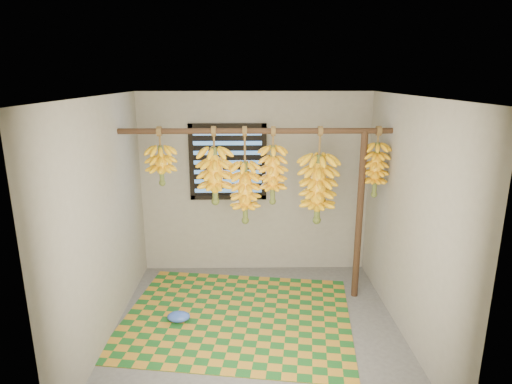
{
  "coord_description": "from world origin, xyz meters",
  "views": [
    {
      "loc": [
        -0.08,
        -3.98,
        2.57
      ],
      "look_at": [
        0.0,
        0.55,
        1.35
      ],
      "focal_mm": 30.0,
      "sensor_mm": 36.0,
      "label": 1
    }
  ],
  "objects_px": {
    "support_post": "(359,217)",
    "plastic_bag": "(179,317)",
    "banana_bunch_a": "(161,165)",
    "banana_bunch_e": "(318,189)",
    "woven_mat": "(237,316)",
    "banana_bunch_d": "(273,175)",
    "banana_bunch_f": "(376,170)",
    "banana_bunch_c": "(245,192)",
    "banana_bunch_b": "(215,176)"
  },
  "relations": [
    {
      "from": "support_post",
      "to": "banana_bunch_c",
      "type": "relative_size",
      "value": 1.82
    },
    {
      "from": "banana_bunch_a",
      "to": "banana_bunch_f",
      "type": "height_order",
      "value": "same"
    },
    {
      "from": "support_post",
      "to": "banana_bunch_c",
      "type": "height_order",
      "value": "banana_bunch_c"
    },
    {
      "from": "banana_bunch_c",
      "to": "banana_bunch_e",
      "type": "distance_m",
      "value": 0.83
    },
    {
      "from": "banana_bunch_a",
      "to": "banana_bunch_f",
      "type": "distance_m",
      "value": 2.4
    },
    {
      "from": "woven_mat",
      "to": "banana_bunch_c",
      "type": "relative_size",
      "value": 2.24
    },
    {
      "from": "banana_bunch_b",
      "to": "banana_bunch_e",
      "type": "xyz_separation_m",
      "value": [
        1.17,
        -0.0,
        -0.16
      ]
    },
    {
      "from": "banana_bunch_b",
      "to": "banana_bunch_c",
      "type": "bearing_deg",
      "value": 0.0
    },
    {
      "from": "banana_bunch_a",
      "to": "banana_bunch_c",
      "type": "bearing_deg",
      "value": 0.0
    },
    {
      "from": "banana_bunch_a",
      "to": "banana_bunch_e",
      "type": "bearing_deg",
      "value": -0.0
    },
    {
      "from": "woven_mat",
      "to": "plastic_bag",
      "type": "bearing_deg",
      "value": -171.92
    },
    {
      "from": "banana_bunch_d",
      "to": "banana_bunch_b",
      "type": "bearing_deg",
      "value": 180.0
    },
    {
      "from": "banana_bunch_c",
      "to": "banana_bunch_e",
      "type": "xyz_separation_m",
      "value": [
        0.83,
        -0.0,
        0.04
      ]
    },
    {
      "from": "support_post",
      "to": "banana_bunch_f",
      "type": "bearing_deg",
      "value": 0.0
    },
    {
      "from": "banana_bunch_a",
      "to": "banana_bunch_d",
      "type": "relative_size",
      "value": 0.74
    },
    {
      "from": "plastic_bag",
      "to": "banana_bunch_a",
      "type": "distance_m",
      "value": 1.67
    },
    {
      "from": "woven_mat",
      "to": "banana_bunch_e",
      "type": "height_order",
      "value": "banana_bunch_e"
    },
    {
      "from": "banana_bunch_c",
      "to": "banana_bunch_a",
      "type": "bearing_deg",
      "value": 180.0
    },
    {
      "from": "plastic_bag",
      "to": "banana_bunch_c",
      "type": "distance_m",
      "value": 1.54
    },
    {
      "from": "banana_bunch_e",
      "to": "banana_bunch_f",
      "type": "distance_m",
      "value": 0.68
    },
    {
      "from": "support_post",
      "to": "banana_bunch_e",
      "type": "distance_m",
      "value": 0.6
    },
    {
      "from": "banana_bunch_d",
      "to": "banana_bunch_e",
      "type": "xyz_separation_m",
      "value": [
        0.52,
        -0.0,
        -0.17
      ]
    },
    {
      "from": "support_post",
      "to": "woven_mat",
      "type": "xyz_separation_m",
      "value": [
        -1.41,
        -0.46,
        -0.99
      ]
    },
    {
      "from": "support_post",
      "to": "plastic_bag",
      "type": "relative_size",
      "value": 7.99
    },
    {
      "from": "banana_bunch_a",
      "to": "woven_mat",
      "type": "bearing_deg",
      "value": -28.61
    },
    {
      "from": "banana_bunch_e",
      "to": "woven_mat",
      "type": "bearing_deg",
      "value": -153.48
    },
    {
      "from": "banana_bunch_d",
      "to": "banana_bunch_e",
      "type": "bearing_deg",
      "value": -0.0
    },
    {
      "from": "banana_bunch_e",
      "to": "banana_bunch_a",
      "type": "bearing_deg",
      "value": 180.0
    },
    {
      "from": "support_post",
      "to": "woven_mat",
      "type": "height_order",
      "value": "support_post"
    },
    {
      "from": "banana_bunch_a",
      "to": "banana_bunch_e",
      "type": "distance_m",
      "value": 1.78
    },
    {
      "from": "banana_bunch_c",
      "to": "banana_bunch_d",
      "type": "height_order",
      "value": "same"
    },
    {
      "from": "plastic_bag",
      "to": "banana_bunch_d",
      "type": "height_order",
      "value": "banana_bunch_d"
    },
    {
      "from": "support_post",
      "to": "banana_bunch_f",
      "type": "relative_size",
      "value": 2.51
    },
    {
      "from": "banana_bunch_a",
      "to": "banana_bunch_e",
      "type": "height_order",
      "value": "same"
    },
    {
      "from": "support_post",
      "to": "woven_mat",
      "type": "distance_m",
      "value": 1.79
    },
    {
      "from": "banana_bunch_a",
      "to": "banana_bunch_e",
      "type": "relative_size",
      "value": 0.59
    },
    {
      "from": "woven_mat",
      "to": "banana_bunch_b",
      "type": "height_order",
      "value": "banana_bunch_b"
    },
    {
      "from": "banana_bunch_b",
      "to": "banana_bunch_d",
      "type": "relative_size",
      "value": 1.0
    },
    {
      "from": "support_post",
      "to": "plastic_bag",
      "type": "height_order",
      "value": "support_post"
    },
    {
      "from": "woven_mat",
      "to": "plastic_bag",
      "type": "height_order",
      "value": "plastic_bag"
    },
    {
      "from": "banana_bunch_d",
      "to": "banana_bunch_f",
      "type": "bearing_deg",
      "value": 0.0
    },
    {
      "from": "woven_mat",
      "to": "banana_bunch_c",
      "type": "height_order",
      "value": "banana_bunch_c"
    },
    {
      "from": "woven_mat",
      "to": "banana_bunch_d",
      "type": "relative_size",
      "value": 2.82
    },
    {
      "from": "woven_mat",
      "to": "banana_bunch_d",
      "type": "distance_m",
      "value": 1.62
    },
    {
      "from": "plastic_bag",
      "to": "banana_bunch_f",
      "type": "relative_size",
      "value": 0.31
    },
    {
      "from": "plastic_bag",
      "to": "banana_bunch_d",
      "type": "relative_size",
      "value": 0.29
    },
    {
      "from": "banana_bunch_c",
      "to": "banana_bunch_f",
      "type": "relative_size",
      "value": 1.38
    },
    {
      "from": "support_post",
      "to": "banana_bunch_d",
      "type": "height_order",
      "value": "banana_bunch_d"
    },
    {
      "from": "support_post",
      "to": "banana_bunch_e",
      "type": "bearing_deg",
      "value": -180.0
    },
    {
      "from": "woven_mat",
      "to": "banana_bunch_f",
      "type": "xyz_separation_m",
      "value": [
        1.56,
        0.46,
        1.56
      ]
    }
  ]
}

